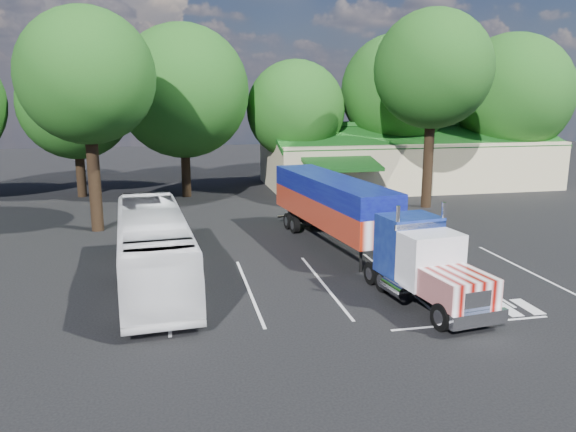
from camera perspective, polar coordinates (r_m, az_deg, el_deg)
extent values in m
plane|color=black|center=(29.51, 0.56, -3.20)|extent=(120.00, 120.00, 0.00)
cube|color=#C6B493|center=(50.33, 11.86, 5.37)|extent=(24.00, 11.00, 4.00)
cube|color=#175118|center=(47.92, 13.14, 7.98)|extent=(24.20, 6.25, 2.10)
cube|color=#175118|center=(52.30, 10.92, 8.42)|extent=(24.20, 6.25, 2.10)
cube|color=#C6B493|center=(42.36, 4.94, 3.48)|extent=(5.00, 2.50, 2.80)
cube|color=#175118|center=(40.92, 5.50, 5.28)|extent=(5.40, 3.19, 0.80)
cylinder|color=black|center=(46.46, -20.32, 4.30)|extent=(0.70, 0.70, 4.00)
sphere|color=#1A4C15|center=(46.08, -20.81, 10.64)|extent=(8.40, 8.40, 8.40)
cylinder|color=black|center=(44.35, -10.33, 4.71)|extent=(0.70, 0.70, 4.30)
sphere|color=#1A4C15|center=(43.97, -10.64, 12.35)|extent=(10.00, 10.00, 10.00)
cylinder|color=black|center=(46.78, 0.75, 4.87)|extent=(0.70, 0.70, 3.60)
sphere|color=#1A4C15|center=(46.39, 0.77, 10.76)|extent=(8.00, 8.00, 8.00)
cylinder|color=black|center=(49.91, 10.81, 5.65)|extent=(0.70, 0.70, 4.50)
sphere|color=#1A4C15|center=(49.59, 11.09, 12.37)|extent=(9.60, 9.60, 9.60)
cylinder|color=black|center=(53.56, 21.27, 5.15)|extent=(0.70, 0.70, 3.90)
sphere|color=#1A4C15|center=(53.23, 21.77, 11.40)|extent=(10.40, 10.40, 10.40)
cylinder|color=black|center=(34.40, -19.07, 3.47)|extent=(0.70, 0.70, 6.00)
sphere|color=#1A4C15|center=(34.05, -19.78, 13.23)|extent=(7.60, 7.60, 7.60)
cylinder|color=black|center=(40.58, 14.04, 5.41)|extent=(0.70, 0.70, 6.50)
sphere|color=#1A4C15|center=(40.34, 14.52, 14.25)|extent=(8.00, 8.00, 8.00)
cube|color=black|center=(22.47, 13.63, -6.86)|extent=(1.71, 6.23, 0.22)
cube|color=white|center=(20.02, 18.85, -9.89)|extent=(2.21, 0.52, 0.48)
cube|color=white|center=(19.96, 18.64, -8.32)|extent=(1.06, 0.25, 0.79)
cube|color=white|center=(20.65, 16.94, -6.98)|extent=(2.29, 2.37, 1.01)
cube|color=silver|center=(21.85, 14.29, -4.30)|extent=(2.37, 1.70, 2.03)
cube|color=black|center=(21.28, 15.21, -3.57)|extent=(2.02, 0.35, 0.88)
cube|color=white|center=(22.16, 13.38, -0.95)|extent=(2.28, 0.40, 0.22)
cube|color=navy|center=(23.08, 12.13, -2.84)|extent=(2.42, 2.04, 2.38)
cylinder|color=white|center=(21.83, 10.99, -2.83)|extent=(0.18, 0.18, 3.00)
cylinder|color=white|center=(22.91, 15.37, -2.33)|extent=(0.18, 0.18, 3.00)
cylinder|color=white|center=(21.94, 10.88, -7.21)|extent=(0.77, 1.48, 0.58)
cylinder|color=white|center=(23.19, 15.99, -6.39)|extent=(0.77, 1.48, 0.58)
cube|color=white|center=(29.69, 4.38, 0.62)|extent=(3.80, 11.48, 1.32)
cube|color=#0A0A63|center=(29.47, 4.42, 2.89)|extent=(3.80, 11.48, 1.06)
cube|color=black|center=(33.27, 1.76, -0.08)|extent=(1.47, 3.20, 0.31)
cube|color=black|center=(25.59, 7.40, -4.33)|extent=(0.12, 0.12, 1.23)
cube|color=black|center=(26.15, 9.82, -4.04)|extent=(0.12, 0.12, 1.23)
cube|color=white|center=(35.19, 0.56, 0.03)|extent=(2.11, 0.39, 0.11)
cylinder|color=black|center=(20.08, 15.39, -9.87)|extent=(0.44, 1.00, 0.97)
cylinder|color=black|center=(21.14, 19.56, -9.00)|extent=(0.44, 1.00, 0.97)
cylinder|color=black|center=(23.27, 9.67, -6.46)|extent=(0.44, 1.00, 0.97)
cylinder|color=black|center=(24.20, 13.52, -5.90)|extent=(0.44, 1.00, 0.97)
cylinder|color=black|center=(24.08, 8.54, -5.78)|extent=(0.44, 1.00, 0.97)
cylinder|color=black|center=(24.97, 12.31, -5.26)|extent=(0.44, 1.00, 0.97)
cylinder|color=black|center=(32.36, 0.69, -0.91)|extent=(0.44, 1.00, 0.97)
cylinder|color=black|center=(33.04, 3.70, -0.66)|extent=(0.44, 1.00, 0.97)
cylinder|color=black|center=(33.33, 0.06, -0.52)|extent=(0.44, 1.00, 0.97)
cylinder|color=black|center=(33.99, 2.99, -0.28)|extent=(0.44, 1.00, 0.97)
imported|color=black|center=(30.53, 8.84, -0.98)|extent=(0.54, 0.74, 1.90)
imported|color=black|center=(34.43, 1.74, -0.20)|extent=(1.47, 1.60, 0.85)
imported|color=white|center=(24.07, -13.54, -3.17)|extent=(3.60, 11.81, 3.24)
imported|color=#B6B9BE|center=(44.33, 5.64, 3.05)|extent=(4.92, 3.57, 1.54)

